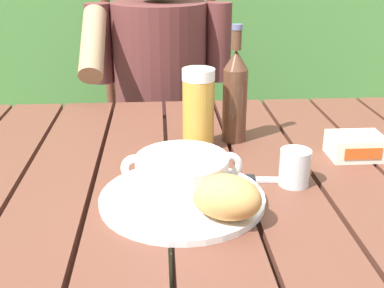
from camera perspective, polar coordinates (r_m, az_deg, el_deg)
dining_table at (r=1.08m, az=1.06°, el=-6.61°), size 1.30×0.90×0.73m
chair_near_diner at (r=1.96m, az=-3.56°, el=1.46°), size 0.45×0.46×1.00m
person_eating at (r=1.69m, az=-3.76°, el=6.39°), size 0.48×0.47×1.20m
serving_plate at (r=0.88m, az=-1.14°, el=-6.31°), size 0.30×0.30×0.01m
soup_bowl at (r=0.86m, az=-1.16°, el=-3.67°), size 0.21×0.16×0.08m
bread_roll at (r=0.80m, az=3.99°, el=-6.14°), size 0.15×0.13×0.07m
beer_glass at (r=1.09m, az=0.94°, el=4.06°), size 0.07×0.07×0.18m
beer_bottle at (r=1.13m, az=5.01°, el=5.78°), size 0.06×0.06×0.27m
water_glass_small at (r=0.95m, az=11.85°, el=-2.68°), size 0.06×0.06×0.07m
butter_tub at (r=1.12m, az=18.46°, el=-0.23°), size 0.11×0.09×0.05m
table_knife at (r=0.97m, az=7.14°, el=-4.07°), size 0.16×0.03×0.01m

